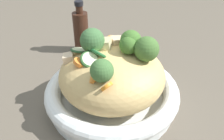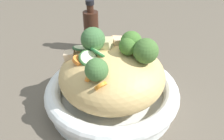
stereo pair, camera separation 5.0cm
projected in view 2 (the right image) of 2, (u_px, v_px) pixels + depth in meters
ground_plane at (112, 102)px, 0.56m from camera, size 3.00×3.00×0.00m
serving_bowl at (112, 93)px, 0.54m from camera, size 0.31×0.31×0.06m
noodle_heap at (112, 75)px, 0.51m from camera, size 0.23×0.23×0.12m
broccoli_florets at (118, 49)px, 0.45m from camera, size 0.15×0.16×0.07m
carrot_coins at (101, 57)px, 0.48m from camera, size 0.17×0.17×0.04m
zucchini_slices at (102, 50)px, 0.49m from camera, size 0.11×0.17×0.04m
chicken_chunks at (103, 46)px, 0.50m from camera, size 0.08×0.14×0.05m
soy_sauce_bottle at (91, 30)px, 0.74m from camera, size 0.05×0.05×0.17m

